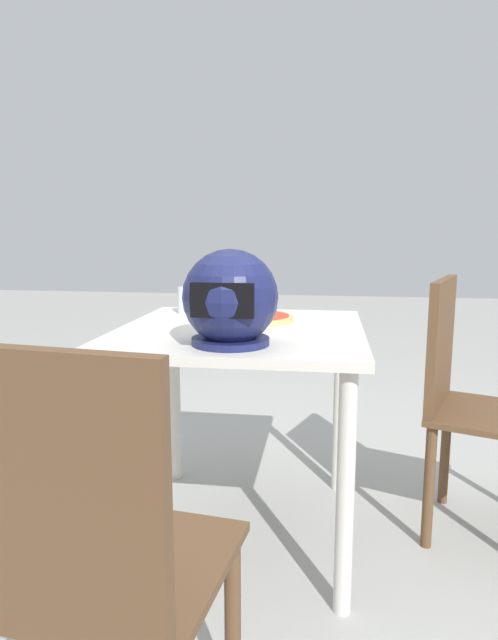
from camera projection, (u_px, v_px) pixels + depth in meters
name	position (u px, v px, depth m)	size (l,w,h in m)	color
ground_plane	(241.00, 530.00, 1.93)	(14.00, 14.00, 0.00)	#9E9E99
dining_table	(241.00, 359.00, 1.83)	(0.81, 0.86, 0.74)	beige
pizza_plate	(257.00, 322.00, 1.87)	(0.29, 0.29, 0.01)	white
pizza	(257.00, 318.00, 1.87)	(0.25, 0.25, 0.05)	tan
motorcycle_helmet	(230.00, 299.00, 1.52)	(0.27, 0.27, 0.27)	#191E4C
drinking_glass	(187.00, 300.00, 2.10)	(0.07, 0.07, 0.10)	silver
chair_side	(467.00, 393.00, 1.86)	(0.51, 0.51, 0.90)	brown
chair_far	(91.00, 562.00, 0.92)	(0.45, 0.45, 0.90)	brown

